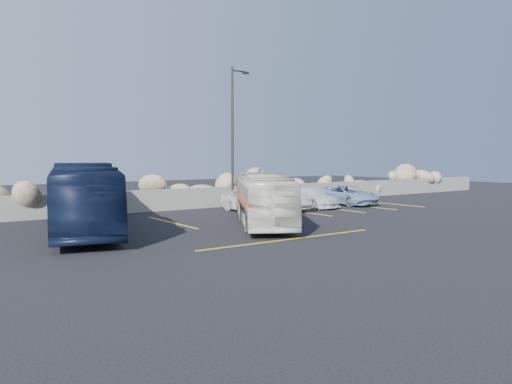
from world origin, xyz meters
TOP-DOWN VIEW (x-y plane):
  - ground at (0.00, 0.00)m, footprint 90.00×90.00m
  - seawall at (0.00, 12.00)m, footprint 60.00×0.40m
  - riprap_pile at (0.00, 13.20)m, footprint 54.00×2.80m
  - parking_lines at (4.64, 5.57)m, footprint 18.16×9.36m
  - lamppost at (2.56, 9.50)m, footprint 1.14×0.18m
  - vintage_bus at (0.52, 3.96)m, footprint 5.95×8.19m
  - tour_coach at (-6.71, 6.50)m, footprint 4.78×10.35m
  - car_a at (2.98, 8.56)m, footprint 1.75×4.02m
  - car_b at (4.92, 8.31)m, footprint 1.51×4.29m
  - car_c at (7.44, 8.55)m, footprint 1.76×4.26m
  - car_d at (10.45, 8.40)m, footprint 2.36×4.61m

SIDE VIEW (x-z plane):
  - ground at x=0.00m, z-range 0.00..0.00m
  - parking_lines at x=4.64m, z-range 0.00..0.01m
  - seawall at x=0.00m, z-range 0.00..1.20m
  - car_c at x=7.44m, z-range 0.00..1.23m
  - car_d at x=10.45m, z-range 0.00..1.25m
  - car_a at x=2.98m, z-range 0.00..1.35m
  - car_b at x=4.92m, z-range 0.00..1.41m
  - vintage_bus at x=0.52m, z-range 0.00..2.33m
  - riprap_pile at x=0.00m, z-range 0.00..2.60m
  - tour_coach at x=-6.71m, z-range 0.00..2.81m
  - lamppost at x=2.56m, z-range 0.30..8.30m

